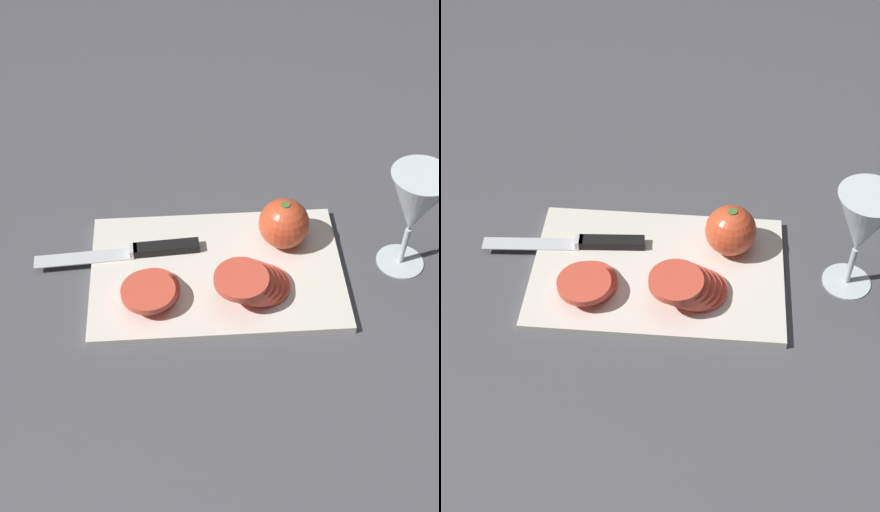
% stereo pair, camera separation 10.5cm
% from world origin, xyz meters
% --- Properties ---
extents(ground_plane, '(3.00, 3.00, 0.00)m').
position_xyz_m(ground_plane, '(0.00, 0.00, 0.00)').
color(ground_plane, '#4C4C51').
extents(cutting_board, '(0.38, 0.24, 0.01)m').
position_xyz_m(cutting_board, '(-0.00, -0.01, 0.01)').
color(cutting_board, silver).
rests_on(cutting_board, ground_plane).
extents(wine_glass, '(0.09, 0.09, 0.18)m').
position_xyz_m(wine_glass, '(-0.28, -0.02, 0.12)').
color(wine_glass, silver).
rests_on(wine_glass, ground_plane).
extents(whole_tomato, '(0.08, 0.08, 0.08)m').
position_xyz_m(whole_tomato, '(-0.11, -0.06, 0.05)').
color(whole_tomato, '#DB4C28').
rests_on(whole_tomato, cutting_board).
extents(knife, '(0.25, 0.04, 0.01)m').
position_xyz_m(knife, '(0.10, -0.05, 0.02)').
color(knife, silver).
rests_on(knife, cutting_board).
extents(tomato_slice_stack_near, '(0.08, 0.10, 0.03)m').
position_xyz_m(tomato_slice_stack_near, '(0.10, 0.04, 0.03)').
color(tomato_slice_stack_near, '#DB4C38').
rests_on(tomato_slice_stack_near, cutting_board).
extents(tomato_slice_stack_far, '(0.11, 0.10, 0.05)m').
position_xyz_m(tomato_slice_stack_far, '(-0.05, 0.04, 0.04)').
color(tomato_slice_stack_far, '#DB4C38').
rests_on(tomato_slice_stack_far, cutting_board).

